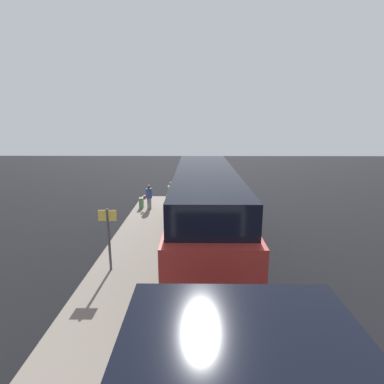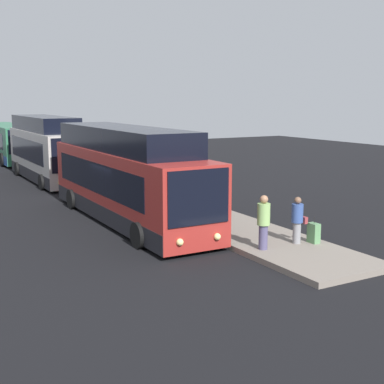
{
  "view_description": "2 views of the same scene",
  "coord_description": "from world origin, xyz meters",
  "px_view_note": "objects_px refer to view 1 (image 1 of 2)",
  "views": [
    {
      "loc": [
        -12.86,
        0.69,
        5.96
      ],
      "look_at": [
        4.2,
        0.85,
        1.92
      ],
      "focal_mm": 28.0,
      "sensor_mm": 36.0,
      "label": 1
    },
    {
      "loc": [
        20.54,
        -8.34,
        5.2
      ],
      "look_at": [
        4.2,
        0.85,
        1.92
      ],
      "focal_mm": 50.0,
      "sensor_mm": 36.0,
      "label": 2
    }
  ],
  "objects_px": {
    "passenger_boarding": "(149,196)",
    "suitcase": "(141,203)",
    "passenger_waiting": "(171,195)",
    "bus_lead": "(205,220)",
    "sign_post": "(109,232)"
  },
  "relations": [
    {
      "from": "suitcase",
      "to": "bus_lead",
      "type": "bearing_deg",
      "value": -150.63
    },
    {
      "from": "passenger_waiting",
      "to": "bus_lead",
      "type": "bearing_deg",
      "value": 141.44
    },
    {
      "from": "suitcase",
      "to": "passenger_waiting",
      "type": "bearing_deg",
      "value": -96.08
    },
    {
      "from": "passenger_boarding",
      "to": "sign_post",
      "type": "bearing_deg",
      "value": 177.52
    },
    {
      "from": "passenger_boarding",
      "to": "suitcase",
      "type": "xyz_separation_m",
      "value": [
        0.24,
        0.55,
        -0.53
      ]
    },
    {
      "from": "passenger_boarding",
      "to": "passenger_waiting",
      "type": "bearing_deg",
      "value": -89.97
    },
    {
      "from": "sign_post",
      "to": "passenger_waiting",
      "type": "bearing_deg",
      "value": -11.58
    },
    {
      "from": "passenger_waiting",
      "to": "suitcase",
      "type": "distance_m",
      "value": 2.15
    },
    {
      "from": "passenger_boarding",
      "to": "suitcase",
      "type": "distance_m",
      "value": 0.8
    },
    {
      "from": "bus_lead",
      "to": "passenger_boarding",
      "type": "xyz_separation_m",
      "value": [
        7.0,
        3.52,
        -0.72
      ]
    },
    {
      "from": "bus_lead",
      "to": "passenger_boarding",
      "type": "height_order",
      "value": "bus_lead"
    },
    {
      "from": "bus_lead",
      "to": "passenger_waiting",
      "type": "bearing_deg",
      "value": 16.14
    },
    {
      "from": "passenger_boarding",
      "to": "suitcase",
      "type": "relative_size",
      "value": 1.75
    },
    {
      "from": "bus_lead",
      "to": "passenger_waiting",
      "type": "relative_size",
      "value": 6.65
    },
    {
      "from": "passenger_boarding",
      "to": "bus_lead",
      "type": "bearing_deg",
      "value": -154.04
    }
  ]
}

